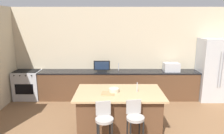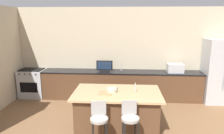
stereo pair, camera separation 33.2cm
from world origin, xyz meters
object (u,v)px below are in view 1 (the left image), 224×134
microwave (172,67)px  bar_stool_right (136,122)px  fruit_bowl (115,90)px  tv_monitor (103,67)px  bar_stool_left (105,123)px  range_oven (29,85)px  kitchen_island (120,111)px  refrigerator (215,70)px  tv_remote (117,89)px  cutting_board (109,93)px

microwave → bar_stool_right: (-1.43, -2.74, -0.44)m
bar_stool_right → fruit_bowl: 0.92m
tv_monitor → bar_stool_right: size_ratio=0.51×
fruit_bowl → bar_stool_left: bearing=-103.7°
range_oven → bar_stool_right: bar_stool_right is taller
tv_monitor → fruit_bowl: size_ratio=2.22×
microwave → tv_monitor: (-2.19, -0.05, 0.02)m
kitchen_island → refrigerator: refrigerator is taller
microwave → tv_monitor: size_ratio=0.95×
microwave → tv_monitor: bearing=-178.6°
tv_remote → range_oven: bearing=-175.1°
tv_monitor → bar_stool_left: tv_monitor is taller
tv_monitor → fruit_bowl: (0.36, -1.94, -0.10)m
range_oven → tv_monitor: (2.38, -0.05, 0.60)m
tv_monitor → bar_stool_right: 2.83m
refrigerator → cutting_board: size_ratio=6.89×
bar_stool_left → bar_stool_right: (0.58, 0.04, 0.01)m
tv_monitor → refrigerator: bearing=-0.2°
bar_stool_left → fruit_bowl: fruit_bowl is taller
refrigerator → bar_stool_right: bearing=-135.9°
tv_remote → cutting_board: tv_remote is taller
bar_stool_right → fruit_bowl: fruit_bowl is taller
tv_monitor → tv_remote: size_ratio=2.96×
range_oven → bar_stool_right: 4.17m
refrigerator → range_oven: size_ratio=2.10×
refrigerator → bar_stool_right: refrigerator is taller
tv_monitor → bar_stool_left: 2.77m
kitchen_island → bar_stool_left: 0.86m
kitchen_island → fruit_bowl: bearing=-171.6°
bar_stool_left → fruit_bowl: bearing=66.0°
bar_stool_right → cutting_board: (-0.52, 0.65, 0.33)m
microwave → bar_stool_right: microwave is taller
tv_monitor → fruit_bowl: bearing=-79.5°
fruit_bowl → tv_remote: (0.06, 0.19, -0.03)m
bar_stool_left → range_oven: bearing=122.3°
kitchen_island → tv_remote: (-0.06, 0.18, 0.46)m
kitchen_island → refrigerator: bearing=32.2°
refrigerator → tv_monitor: (-3.51, 0.01, 0.09)m
bar_stool_right → tv_remote: (-0.34, 0.94, 0.33)m
refrigerator → fruit_bowl: refrigerator is taller
fruit_bowl → cutting_board: bearing=-141.7°
bar_stool_left → tv_remote: bearing=65.5°
kitchen_island → fruit_bowl: size_ratio=8.52×
bar_stool_left → microwave: bearing=43.7°
fruit_bowl → kitchen_island: bearing=8.4°
tv_monitor → tv_remote: 1.80m
kitchen_island → refrigerator: 3.62m
bar_stool_right → bar_stool_left: bearing=174.5°
fruit_bowl → tv_remote: size_ratio=1.34×
tv_remote → cutting_board: bearing=-84.2°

